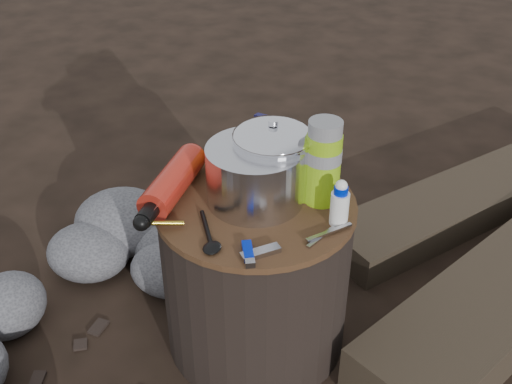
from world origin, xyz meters
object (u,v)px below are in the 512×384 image
(stump, at_px, (256,274))
(thermos, at_px, (323,163))
(travel_mug, at_px, (306,162))
(camping_pot, at_px, (273,160))
(fuel_bottle, at_px, (173,182))

(stump, height_order, thermos, thermos)
(stump, bearing_deg, travel_mug, 53.26)
(thermos, bearing_deg, camping_pot, -178.36)
(stump, xyz_separation_m, travel_mug, (0.09, 0.12, 0.29))
(stump, distance_m, fuel_bottle, 0.33)
(stump, relative_size, thermos, 2.31)
(fuel_bottle, height_order, thermos, thermos)
(stump, relative_size, camping_pot, 2.57)
(stump, bearing_deg, thermos, 22.55)
(camping_pot, xyz_separation_m, fuel_bottle, (-0.23, -0.08, -0.06))
(camping_pot, distance_m, travel_mug, 0.10)
(camping_pot, relative_size, fuel_bottle, 0.59)
(fuel_bottle, bearing_deg, camping_pot, 19.50)
(thermos, distance_m, travel_mug, 0.09)
(stump, xyz_separation_m, thermos, (0.15, 0.06, 0.33))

